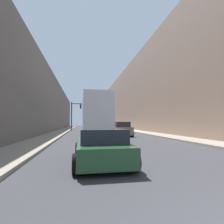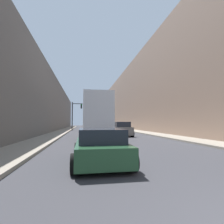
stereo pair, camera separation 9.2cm
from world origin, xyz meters
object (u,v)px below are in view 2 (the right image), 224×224
object	(u,v)px
suv_car	(121,129)
semi_truck	(94,116)
sedan_car	(100,146)
traffic_signal_gantry	(79,111)

from	to	relation	value
suv_car	semi_truck	bearing A→B (deg)	-176.92
sedan_car	traffic_signal_gantry	xyz separation A→B (m)	(-1.45, 28.90, 3.28)
suv_car	sedan_car	bearing A→B (deg)	-106.08
semi_truck	suv_car	distance (m)	3.62
sedan_car	suv_car	bearing A→B (deg)	73.92
sedan_car	traffic_signal_gantry	bearing A→B (deg)	92.88
semi_truck	sedan_car	world-z (taller)	semi_truck
traffic_signal_gantry	semi_truck	bearing A→B (deg)	-82.70
suv_car	traffic_signal_gantry	size ratio (longest dim) A/B	0.79
semi_truck	suv_car	xyz separation A→B (m)	(3.27, 0.18, -1.54)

